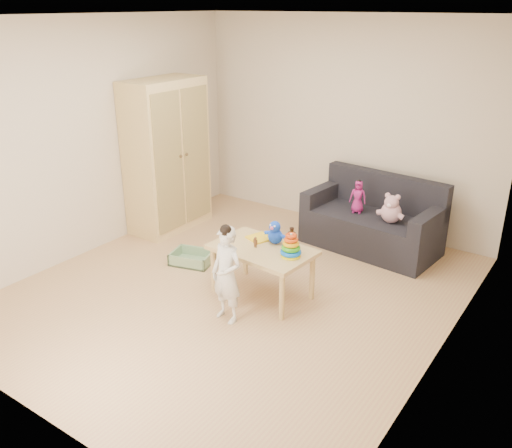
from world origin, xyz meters
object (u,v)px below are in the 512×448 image
Objects in this scene: sofa at (370,231)px; toddler at (227,276)px; wardrobe at (167,156)px; play_table at (262,272)px.

sofa is 1.72× the size of toddler.
wardrobe is at bearing 153.25° from toddler.
sofa is 1.57× the size of play_table.
toddler reaches higher than sofa.
play_table is at bearing -22.38° from wardrobe.
play_table is 0.58m from toddler.
wardrobe is 1.23× the size of sofa.
toddler is at bearing -90.85° from play_table.
wardrobe reaches higher than toddler.
wardrobe is 1.93× the size of play_table.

